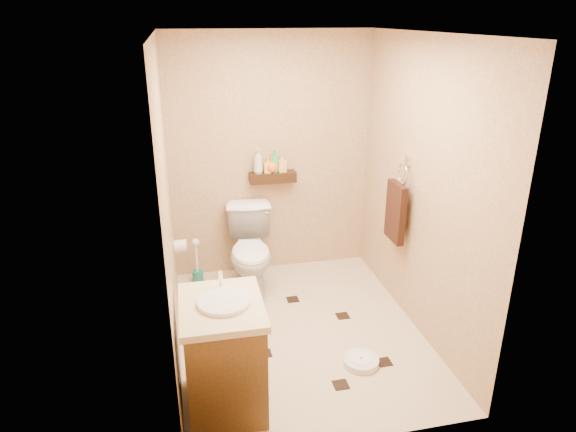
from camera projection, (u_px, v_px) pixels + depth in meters
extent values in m
plane|color=beige|center=(300.00, 331.00, 4.37)|extent=(2.50, 2.50, 0.00)
cube|color=tan|center=(271.00, 157.00, 5.07)|extent=(2.00, 0.04, 2.40)
cube|color=tan|center=(355.00, 274.00, 2.80)|extent=(2.00, 0.04, 2.40)
cube|color=tan|center=(168.00, 209.00, 3.74)|extent=(0.04, 2.50, 2.40)
cube|color=tan|center=(421.00, 190.00, 4.13)|extent=(0.04, 2.50, 2.40)
cube|color=silver|center=(302.00, 33.00, 3.49)|extent=(2.00, 2.50, 0.02)
cube|color=black|center=(273.00, 177.00, 5.06)|extent=(0.46, 0.14, 0.10)
cube|color=black|center=(264.00, 354.00, 4.08)|extent=(0.11, 0.11, 0.01)
cube|color=black|center=(343.00, 316.00, 4.59)|extent=(0.11, 0.11, 0.01)
cube|color=black|center=(341.00, 385.00, 3.74)|extent=(0.11, 0.11, 0.01)
cube|color=black|center=(222.00, 306.00, 4.74)|extent=(0.11, 0.11, 0.01)
cube|color=black|center=(384.00, 362.00, 3.98)|extent=(0.11, 0.11, 0.01)
cube|color=black|center=(293.00, 299.00, 4.86)|extent=(0.11, 0.11, 0.01)
imported|color=white|center=(251.00, 251.00, 4.93)|extent=(0.51, 0.81, 0.79)
cube|color=brown|center=(224.00, 358.00, 3.43)|extent=(0.50, 0.62, 0.75)
cube|color=beige|center=(221.00, 307.00, 3.28)|extent=(0.54, 0.66, 0.05)
cylinder|color=silver|center=(224.00, 303.00, 3.28)|extent=(0.35, 0.35, 0.05)
cylinder|color=silver|center=(221.00, 279.00, 3.45)|extent=(0.03, 0.03, 0.12)
cylinder|color=silver|center=(361.00, 361.00, 3.95)|extent=(0.32, 0.32, 0.05)
cylinder|color=white|center=(361.00, 358.00, 3.94)|extent=(0.16, 0.16, 0.01)
cylinder|color=#1A6B5D|center=(198.00, 276.00, 5.17)|extent=(0.11, 0.11, 0.12)
cylinder|color=silver|center=(196.00, 257.00, 5.09)|extent=(0.02, 0.02, 0.33)
sphere|color=silver|center=(195.00, 242.00, 5.03)|extent=(0.08, 0.08, 0.08)
cube|color=silver|center=(408.00, 160.00, 4.29)|extent=(0.03, 0.06, 0.08)
torus|color=silver|center=(403.00, 174.00, 4.33)|extent=(0.02, 0.19, 0.19)
cube|color=black|center=(396.00, 212.00, 4.45)|extent=(0.06, 0.30, 0.52)
cylinder|color=silver|center=(180.00, 246.00, 4.56)|extent=(0.11, 0.11, 0.11)
cylinder|color=silver|center=(175.00, 240.00, 4.53)|extent=(0.04, 0.02, 0.02)
imported|color=beige|center=(258.00, 161.00, 4.97)|extent=(0.11, 0.11, 0.24)
imported|color=yellow|center=(268.00, 165.00, 5.01)|extent=(0.08, 0.08, 0.15)
imported|color=orange|center=(272.00, 164.00, 5.01)|extent=(0.18, 0.18, 0.16)
imported|color=#349C58|center=(275.00, 161.00, 5.01)|extent=(0.09, 0.09, 0.23)
imported|color=gold|center=(282.00, 163.00, 5.03)|extent=(0.09, 0.09, 0.18)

